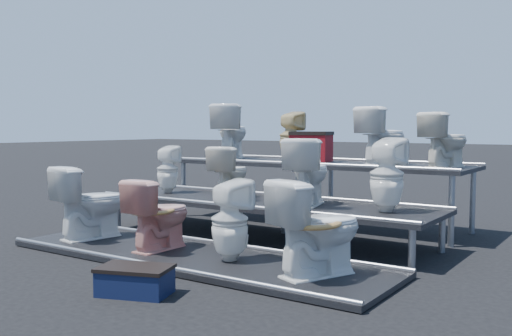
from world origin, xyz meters
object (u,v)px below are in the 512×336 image
Objects in this scene: toilet_4 at (168,169)px; toilet_11 at (445,140)px; toilet_5 at (230,172)px; toilet_7 at (387,175)px; toilet_9 at (291,136)px; red_crate at (311,148)px; toilet_8 at (231,132)px; toilet_3 at (318,227)px; toilet_6 at (308,172)px; toilet_1 at (159,214)px; toilet_10 at (383,136)px; toilet_0 at (91,202)px; toilet_2 at (230,220)px; step_stool at (135,282)px.

toilet_4 is 3.56m from toilet_11.
toilet_4 is 1.04m from toilet_5.
toilet_9 is (-1.93, 1.30, 0.36)m from toilet_7.
toilet_8 is at bearing 171.69° from red_crate.
toilet_3 is 1.58m from toilet_6.
toilet_8 reaches higher than toilet_1.
toilet_4 is 0.98× the size of toilet_5.
toilet_10 is 1.43× the size of red_crate.
toilet_0 is 1.28× the size of toilet_11.
toilet_0 is 1.12× the size of toilet_1.
red_crate reaches higher than toilet_5.
toilet_0 is 1.03× the size of toilet_8.
toilet_8 is at bearing 4.29° from toilet_9.
toilet_7 is (1.06, 1.30, 0.39)m from toilet_2.
toilet_10 is at bearing -118.41° from toilet_1.
red_crate is (-1.64, 1.37, 0.20)m from toilet_7.
toilet_8 is (-0.96, 1.30, 0.49)m from toilet_5.
toilet_1 is at bearing 93.03° from toilet_9.
toilet_10 is at bearing -124.90° from toilet_0.
step_stool is (-0.22, -2.45, -0.74)m from toilet_6.
toilet_7 reaches higher than toilet_2.
toilet_10 reaches higher than toilet_1.
toilet_7 is (2.03, 0.00, 0.06)m from toilet_5.
toilet_6 is 1.36× the size of step_stool.
toilet_5 is at bearing 55.56° from toilet_10.
toilet_2 is 1.36m from toilet_6.
toilet_10 is (2.50, 1.30, 0.45)m from toilet_4.
toilet_6 is (2.14, 0.00, 0.06)m from toilet_4.
toilet_1 is 1.07× the size of toilet_9.
toilet_5 reaches higher than toilet_1.
toilet_2 is 1.53× the size of red_crate.
toilet_11 is at bearing -175.71° from toilet_9.
toilet_5 reaches higher than toilet_2.
red_crate is (1.42, 2.67, 0.56)m from toilet_0.
toilet_5 is at bearing -10.58° from toilet_3.
toilet_5 is 2.63m from toilet_11.
toilet_9 is at bearing -30.06° from toilet_7.
toilet_4 reaches higher than toilet_3.
step_stool is at bearing 100.89° from toilet_2.
toilet_9 reaches higher than toilet_4.
red_crate is (1.35, 0.07, -0.22)m from toilet_8.
toilet_5 is 1.16× the size of step_stool.
toilet_2 is (2.00, 0.00, -0.03)m from toilet_0.
toilet_8 reaches higher than red_crate.
toilet_10 is (1.36, 0.00, 0.02)m from toilet_9.
toilet_5 is 1.26× the size of red_crate.
toilet_7 is 3.28m from toilet_8.
toilet_3 is at bearing 129.19° from toilet_9.
toilet_7 is at bearing 134.09° from toilet_8.
toilet_9 is (1.13, 2.60, 0.73)m from toilet_0.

